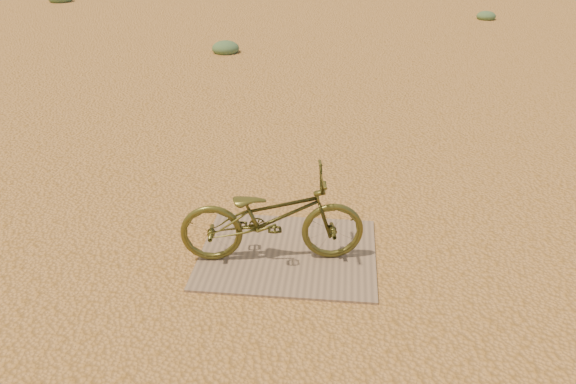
# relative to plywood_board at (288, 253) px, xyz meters

# --- Properties ---
(ground) EXTENTS (120.00, 120.00, 0.00)m
(ground) POSITION_rel_plywood_board_xyz_m (-0.43, 0.30, -0.01)
(ground) COLOR #BB834A
(ground) RESTS_ON ground
(plywood_board) EXTENTS (1.55, 1.28, 0.02)m
(plywood_board) POSITION_rel_plywood_board_xyz_m (0.00, 0.00, 0.00)
(plywood_board) COLOR #826A55
(plywood_board) RESTS_ON ground
(bicycle) EXTENTS (1.63, 0.77, 0.82)m
(bicycle) POSITION_rel_plywood_board_xyz_m (-0.13, -0.10, 0.42)
(bicycle) COLOR #49471B
(bicycle) RESTS_ON plywood_board
(kale_a) EXTENTS (0.57, 0.57, 0.31)m
(kale_a) POSITION_rel_plywood_board_xyz_m (-2.12, 7.50, -0.01)
(kale_a) COLOR #50724B
(kale_a) RESTS_ON ground
(kale_b) EXTENTS (0.51, 0.51, 0.28)m
(kale_b) POSITION_rel_plywood_board_xyz_m (4.14, 12.02, -0.01)
(kale_b) COLOR #50724B
(kale_b) RESTS_ON ground
(kale_c) EXTENTS (0.75, 0.75, 0.41)m
(kale_c) POSITION_rel_plywood_board_xyz_m (-8.79, 13.75, -0.01)
(kale_c) COLOR #50724B
(kale_c) RESTS_ON ground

